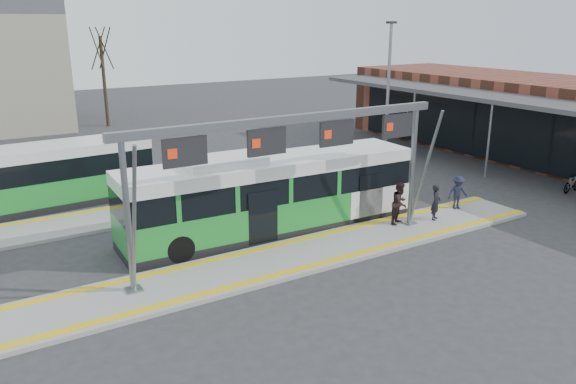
% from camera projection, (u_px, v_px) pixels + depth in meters
% --- Properties ---
extents(ground, '(120.00, 120.00, 0.00)m').
position_uv_depth(ground, '(306.00, 256.00, 21.23)').
color(ground, '#2D2D30').
rests_on(ground, ground).
extents(platform_main, '(22.00, 3.00, 0.15)m').
position_uv_depth(platform_main, '(306.00, 254.00, 21.21)').
color(platform_main, gray).
rests_on(platform_main, ground).
extents(platform_second, '(20.00, 3.00, 0.15)m').
position_uv_depth(platform_second, '(138.00, 213.00, 25.73)').
color(platform_second, gray).
rests_on(platform_second, ground).
extents(tactile_main, '(22.00, 2.65, 0.02)m').
position_uv_depth(tactile_main, '(306.00, 252.00, 21.18)').
color(tactile_main, yellow).
rests_on(tactile_main, platform_main).
extents(tactile_second, '(20.00, 0.35, 0.02)m').
position_uv_depth(tactile_second, '(130.00, 204.00, 26.64)').
color(tactile_second, yellow).
rests_on(tactile_second, platform_second).
extents(gantry, '(13.00, 1.68, 5.20)m').
position_uv_depth(gantry, '(295.00, 144.00, 20.01)').
color(gantry, slate).
rests_on(gantry, platform_main).
extents(station_building, '(11.50, 32.00, 5.00)m').
position_uv_depth(station_building, '(566.00, 122.00, 34.67)').
color(station_building, brown).
rests_on(station_building, ground).
extents(hero_bus, '(12.65, 3.14, 3.45)m').
position_uv_depth(hero_bus, '(270.00, 195.00, 23.26)').
color(hero_bus, black).
rests_on(hero_bus, ground).
extents(bg_bus_green, '(11.97, 3.22, 2.96)m').
position_uv_depth(bg_bus_green, '(21.00, 180.00, 25.87)').
color(bg_bus_green, black).
rests_on(bg_bus_green, ground).
extents(passenger_a, '(0.68, 0.62, 1.57)m').
position_uv_depth(passenger_a, '(436.00, 202.00, 24.46)').
color(passenger_a, black).
rests_on(passenger_a, platform_main).
extents(passenger_b, '(1.09, 0.99, 1.83)m').
position_uv_depth(passenger_b, '(400.00, 203.00, 23.95)').
color(passenger_b, black).
rests_on(passenger_b, platform_main).
extents(passenger_c, '(1.13, 0.84, 1.56)m').
position_uv_depth(passenger_c, '(458.00, 193.00, 25.86)').
color(passenger_c, '#1C1F32').
rests_on(passenger_c, platform_main).
extents(bicycle_d, '(1.57, 0.54, 0.93)m').
position_uv_depth(bicycle_d, '(572.00, 184.00, 28.97)').
color(bicycle_d, gray).
rests_on(bicycle_d, ground).
extents(tree_left, '(1.40, 1.40, 9.27)m').
position_uv_depth(tree_left, '(17.00, 41.00, 43.44)').
color(tree_left, '#382B21').
rests_on(tree_left, ground).
extents(tree_mid, '(1.40, 1.40, 8.35)m').
position_uv_depth(tree_mid, '(101.00, 49.00, 45.64)').
color(tree_mid, '#382B21').
rests_on(tree_mid, ground).
extents(lamp_east, '(0.50, 0.25, 8.50)m').
position_uv_depth(lamp_east, '(387.00, 103.00, 28.82)').
color(lamp_east, slate).
rests_on(lamp_east, ground).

